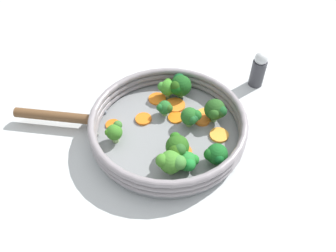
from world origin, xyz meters
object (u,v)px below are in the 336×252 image
Objects in this scene: carrot_slice_0 at (113,125)px; carrot_slice_3 at (176,118)px; carrot_slice_4 at (219,135)px; carrot_slice_5 at (181,152)px; carrot_slice_7 at (158,99)px; broccoli_floret_6 at (191,117)px; carrot_slice_2 at (175,105)px; broccoli_floret_2 at (180,85)px; carrot_slice_1 at (202,120)px; broccoli_floret_8 at (165,108)px; broccoli_floret_9 at (216,110)px; broccoli_floret_0 at (170,162)px; skillet at (168,133)px; salt_shaker at (259,69)px; broccoli_floret_7 at (216,155)px; carrot_slice_8 at (143,119)px; broccoli_floret_5 at (114,131)px; carrot_slice_6 at (206,115)px; broccoli_floret_1 at (175,148)px; broccoli_floret_4 at (188,162)px; broccoli_floret_3 at (167,87)px.

carrot_slice_3 is at bearing 84.42° from carrot_slice_0.
carrot_slice_4 reaches higher than carrot_slice_5.
broccoli_floret_6 is (0.10, 0.05, 0.03)m from carrot_slice_7.
broccoli_floret_2 is at bearing 148.26° from carrot_slice_2.
broccoli_floret_8 reaches higher than carrot_slice_1.
carrot_slice_4 is 0.17m from carrot_slice_7.
broccoli_floret_9 is at bearing 28.05° from broccoli_floret_2.
carrot_slice_7 is 0.21m from broccoli_floret_0.
broccoli_floret_2 is (-0.10, 0.05, 0.04)m from skillet.
carrot_slice_2 is (-0.02, 0.14, 0.00)m from carrot_slice_0.
salt_shaker reaches higher than carrot_slice_1.
broccoli_floret_2 is 1.51× the size of broccoli_floret_8.
carrot_slice_0 is 0.23m from broccoli_floret_7.
broccoli_floret_9 is at bearing 160.64° from broccoli_floret_7.
broccoli_floret_0 is at bearing -34.36° from broccoli_floret_6.
broccoli_floret_5 is (0.04, -0.07, 0.02)m from carrot_slice_8.
broccoli_floret_1 reaches higher than carrot_slice_6.
broccoli_floret_8 is (-0.02, -0.02, 0.02)m from carrot_slice_3.
broccoli_floret_0 is 1.26× the size of broccoli_floret_5.
broccoli_floret_8 is (-0.04, 0.11, -0.01)m from broccoli_floret_5.
carrot_slice_2 and carrot_slice_4 have the same top height.
broccoli_floret_2 is (-0.03, 0.02, 0.03)m from carrot_slice_2.
carrot_slice_1 is 0.87× the size of carrot_slice_4.
broccoli_floret_5 reaches higher than broccoli_floret_4.
carrot_slice_0 and carrot_slice_3 have the same top height.
broccoli_floret_5 is at bearing -49.32° from carrot_slice_7.
carrot_slice_3 is (0.01, 0.14, -0.00)m from carrot_slice_0.
carrot_slice_3 is 0.14m from broccoli_floret_4.
salt_shaker reaches higher than broccoli_floret_2.
broccoli_floret_0 is (0.11, -0.10, 0.03)m from carrot_slice_1.
broccoli_floret_9 reaches higher than broccoli_floret_8.
skillet is 0.11m from broccoli_floret_3.
carrot_slice_2 is 0.15m from broccoli_floret_1.
broccoli_floret_9 is 0.59× the size of salt_shaker.
carrot_slice_2 is 0.49× the size of salt_shaker.
broccoli_floret_3 reaches higher than carrot_slice_0.
broccoli_floret_1 is at bearing 53.79° from broccoli_floret_5.
carrot_slice_2 is (-0.07, 0.03, 0.01)m from skillet.
skillet is at bearing -89.03° from broccoli_floret_9.
broccoli_floret_0 is at bearing -50.15° from broccoli_floret_9.
carrot_slice_5 is at bearing -31.38° from broccoli_floret_6.
carrot_slice_3 is 0.73× the size of broccoli_floret_3.
broccoli_floret_3 is 0.23m from salt_shaker.
broccoli_floret_9 is at bearing 38.67° from broccoli_floret_3.
salt_shaker is (-0.09, 0.16, 0.03)m from carrot_slice_6.
broccoli_floret_1 is at bearing -71.90° from carrot_slice_4.
broccoli_floret_9 is at bearing -53.61° from salt_shaker.
salt_shaker reaches higher than broccoli_floret_7.
broccoli_floret_0 is at bearing -18.20° from carrot_slice_2.
broccoli_floret_2 is at bearing 120.08° from broccoli_floret_5.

